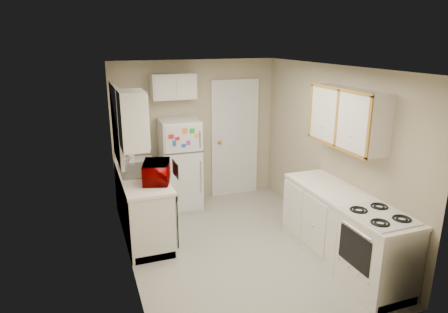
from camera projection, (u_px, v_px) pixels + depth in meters
name	position (u px, v px, depth m)	size (l,w,h in m)	color
floor	(237.00, 247.00, 5.43)	(3.80, 3.80, 0.00)	#B9B6AD
ceiling	(238.00, 67.00, 4.74)	(3.80, 3.80, 0.00)	white
wall_left	(126.00, 176.00, 4.63)	(3.80, 3.80, 0.00)	tan
wall_right	(331.00, 153.00, 5.54)	(3.80, 3.80, 0.00)	tan
wall_back	(196.00, 132.00, 6.80)	(2.80, 2.80, 0.00)	tan
wall_front	(321.00, 227.00, 3.37)	(2.80, 2.80, 0.00)	tan
left_counter	(143.00, 203.00, 5.75)	(0.60, 1.80, 0.90)	silver
dishwasher	(172.00, 214.00, 5.29)	(0.03, 0.58, 0.72)	black
sink	(140.00, 173.00, 5.77)	(0.54, 0.74, 0.16)	gray
microwave	(157.00, 171.00, 5.25)	(0.27, 0.49, 0.33)	#810000
soap_bottle	(131.00, 155.00, 6.15)	(0.08, 0.08, 0.17)	white
window_blinds	(117.00, 124.00, 5.47)	(0.10, 0.98, 1.08)	silver
upper_cabinet_left	(133.00, 120.00, 4.70)	(0.30, 0.45, 0.70)	silver
refrigerator	(180.00, 165.00, 6.51)	(0.62, 0.60, 1.50)	silver
cabinet_over_fridge	(173.00, 86.00, 6.30)	(0.70, 0.30, 0.40)	silver
interior_door	(235.00, 139.00, 7.04)	(0.86, 0.06, 2.08)	silver
right_counter	(343.00, 230.00, 4.94)	(0.60, 2.00, 0.90)	silver
stove	(375.00, 256.00, 4.42)	(0.55, 0.68, 0.83)	silver
upper_cabinet_right	(348.00, 118.00, 4.87)	(0.30, 1.20, 0.70)	silver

